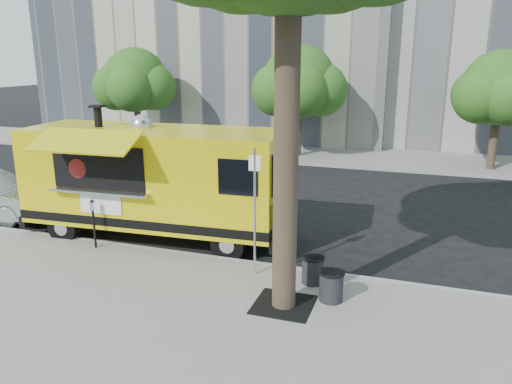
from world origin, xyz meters
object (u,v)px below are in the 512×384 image
Objects in this scene: parking_meter at (93,218)px; trash_bin_right at (331,285)px; far_tree_b at (299,81)px; far_tree_a at (135,80)px; far_tree_c at (500,88)px; trash_bin_left at (313,269)px; food_truck at (154,179)px; sign_post at (255,204)px.

parking_meter is 2.06× the size of trash_bin_right.
far_tree_b is 15.99m from trash_bin_right.
far_tree_a reaches higher than far_tree_c.
trash_bin_left is (3.93, -14.29, -3.35)m from far_tree_b.
far_tree_b reaches higher than parking_meter.
parking_meter is at bearing 171.78° from trash_bin_right.
far_tree_b reaches higher than food_truck.
parking_meter is 6.57m from trash_bin_right.
sign_post reaches higher than trash_bin_left.
trash_bin_right is (1.93, -0.74, -1.35)m from sign_post.
parking_meter is (7.00, -13.65, -2.79)m from far_tree_a.
sign_post is at bearing 178.23° from trash_bin_left.
sign_post is 4.64m from parking_meter.
far_tree_b reaches higher than far_tree_a.
far_tree_a is 18.00m from far_tree_c.
sign_post is 1.94m from trash_bin_left.
far_tree_c reaches higher than sign_post.
far_tree_a is 4.01× the size of parking_meter.
far_tree_a is 18.14m from sign_post.
far_tree_b is 0.72× the size of food_truck.
far_tree_c is 15.23m from trash_bin_left.
far_tree_b is 14.61m from sign_post.
trash_bin_right is (6.48, -0.94, -0.49)m from parking_meter.
far_tree_a is at bearing 117.15° from parking_meter.
trash_bin_left is at bearing 128.42° from trash_bin_right.
sign_post reaches higher than trash_bin_right.
far_tree_b reaches higher than trash_bin_left.
food_truck reaches higher than parking_meter.
trash_bin_left is at bearing -22.73° from food_truck.
far_tree_b is at bearing 106.65° from trash_bin_right.
trash_bin_right is at bearing -20.86° from sign_post.
food_truck is (-10.03, -12.23, -1.96)m from far_tree_c.
sign_post is (-6.45, -13.95, -1.87)m from far_tree_c.
food_truck is at bearing -129.36° from far_tree_c.
far_tree_c is 15.70m from trash_bin_right.
far_tree_a reaches higher than sign_post.
far_tree_b is 12.75m from food_truck.
parking_meter is (-11.00, -13.75, -2.74)m from far_tree_c.
far_tree_b is (9.00, 0.40, 0.06)m from far_tree_a.
far_tree_c is 15.94m from food_truck.
trash_bin_right reaches higher than trash_bin_left.
parking_meter is 0.17× the size of food_truck.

